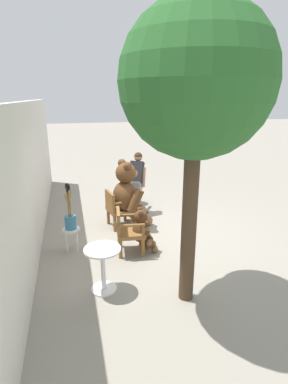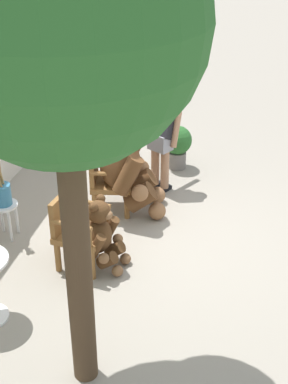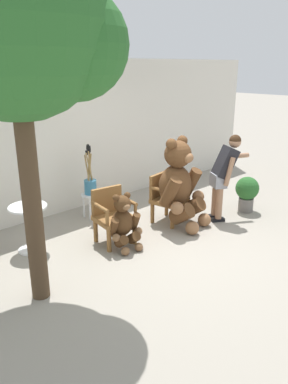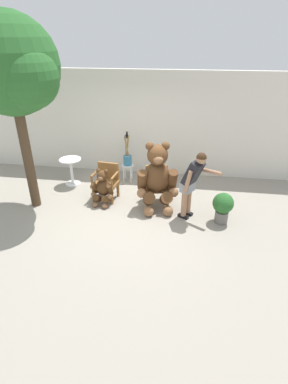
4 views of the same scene
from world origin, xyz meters
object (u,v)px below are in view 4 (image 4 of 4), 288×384
at_px(white_stool, 128,168).
at_px(brush_bucket, 127,157).
at_px(wooden_chair_right, 157,184).
at_px(person_visitor, 192,180).
at_px(teddy_bear_large, 157,177).
at_px(teddy_bear_small, 103,187).
at_px(wooden_chair_left, 106,181).
at_px(potted_plant, 223,206).
at_px(patio_tree, 13,69).
at_px(round_side_table, 71,169).

distance_m(white_stool, brush_bucket, 0.32).
height_order(wooden_chair_right, person_visitor, person_visitor).
bearing_deg(teddy_bear_large, teddy_bear_small, -178.88).
relative_size(wooden_chair_left, wooden_chair_right, 1.00).
xyz_separation_m(teddy_bear_large, potted_plant, (1.43, -0.45, -0.36)).
height_order(teddy_bear_small, patio_tree, patio_tree).
height_order(wooden_chair_right, round_side_table, wooden_chair_right).
height_order(teddy_bear_small, white_stool, teddy_bear_small).
bearing_deg(round_side_table, wooden_chair_right, -14.36).
bearing_deg(potted_plant, brush_bucket, 143.39).
height_order(person_visitor, patio_tree, patio_tree).
xyz_separation_m(wooden_chair_left, teddy_bear_small, (-0.01, -0.29, -0.03)).
bearing_deg(patio_tree, brush_bucket, 42.57).
bearing_deg(brush_bucket, teddy_bear_small, -104.20).
bearing_deg(teddy_bear_large, potted_plant, -17.40).
bearing_deg(wooden_chair_right, teddy_bear_small, -166.96).
bearing_deg(wooden_chair_right, round_side_table, 165.64).
bearing_deg(white_stool, teddy_bear_large, -54.60).
relative_size(person_visitor, patio_tree, 0.39).
bearing_deg(wooden_chair_left, person_visitor, -17.41).
bearing_deg(wooden_chair_right, wooden_chair_left, 179.98).
distance_m(wooden_chair_right, round_side_table, 2.40).
relative_size(wooden_chair_right, teddy_bear_large, 0.55).
height_order(teddy_bear_small, round_side_table, teddy_bear_small).
distance_m(round_side_table, patio_tree, 2.86).
relative_size(person_visitor, brush_bucket, 1.70).
xyz_separation_m(teddy_bear_large, round_side_table, (-2.35, 0.86, -0.31)).
height_order(wooden_chair_left, teddy_bear_large, teddy_bear_large).
xyz_separation_m(teddy_bear_small, brush_bucket, (0.34, 1.33, 0.25)).
bearing_deg(wooden_chair_left, teddy_bear_large, -11.86).
bearing_deg(wooden_chair_left, patio_tree, -157.30).
relative_size(teddy_bear_large, brush_bucket, 1.71).
xyz_separation_m(wooden_chair_left, round_side_table, (-1.10, 0.60, -0.01)).
bearing_deg(round_side_table, patio_tree, -107.85).
relative_size(teddy_bear_large, teddy_bear_small, 1.78).
distance_m(wooden_chair_right, teddy_bear_small, 1.27).
relative_size(teddy_bear_large, round_side_table, 2.15).
bearing_deg(brush_bucket, wooden_chair_left, -107.17).
xyz_separation_m(round_side_table, potted_plant, (3.79, -1.31, -0.05)).
bearing_deg(brush_bucket, round_side_table, -162.51).
xyz_separation_m(white_stool, patio_tree, (-1.82, -1.67, 2.65)).
xyz_separation_m(person_visitor, round_side_table, (-3.11, 1.23, -0.47)).
bearing_deg(teddy_bear_large, person_visitor, -25.83).
relative_size(wooden_chair_left, round_side_table, 1.19).
distance_m(wooden_chair_right, patio_tree, 3.77).
height_order(brush_bucket, patio_tree, patio_tree).
distance_m(patio_tree, potted_plant, 4.93).
relative_size(wooden_chair_right, person_visitor, 0.56).
distance_m(wooden_chair_left, patio_tree, 3.01).
bearing_deg(round_side_table, teddy_bear_small, -39.09).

